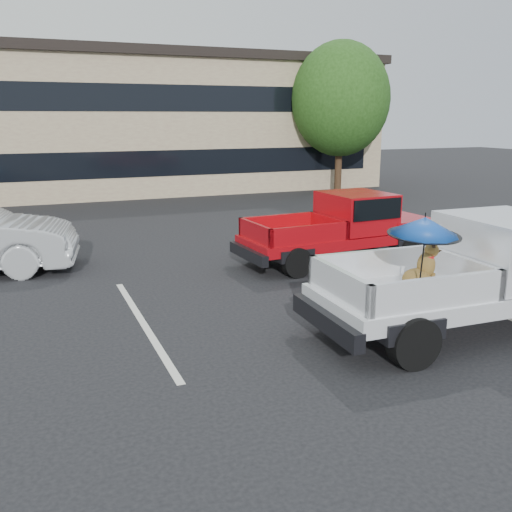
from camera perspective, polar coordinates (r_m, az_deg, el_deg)
The scene contains 8 objects.
ground at distance 9.32m, azimuth 9.96°, elevation -8.17°, with size 90.00×90.00×0.00m, color black.
stripe_left at distance 10.03m, azimuth -11.22°, elevation -6.60°, with size 0.12×5.00×0.01m, color silver.
stripe_right at distance 12.54m, azimuth 16.75°, elevation -2.78°, with size 0.12×5.00×0.01m, color silver.
motel_building at distance 29.04m, azimuth -9.24°, elevation 13.13°, with size 20.40×8.40×6.30m.
tree_right at distance 27.02m, azimuth 8.45°, elevation 15.25°, with size 4.46×4.46×6.78m.
tree_back at distance 33.06m, azimuth -3.57°, elevation 15.43°, with size 4.68×4.68×7.11m.
silver_pickup at distance 10.16m, azimuth 22.62°, elevation -0.96°, with size 5.74×2.24×2.06m.
red_pickup at distance 14.12m, azimuth 9.43°, elevation 3.21°, with size 5.12×2.11×1.65m.
Camera 1 is at (-4.71, -7.26, 3.45)m, focal length 40.00 mm.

